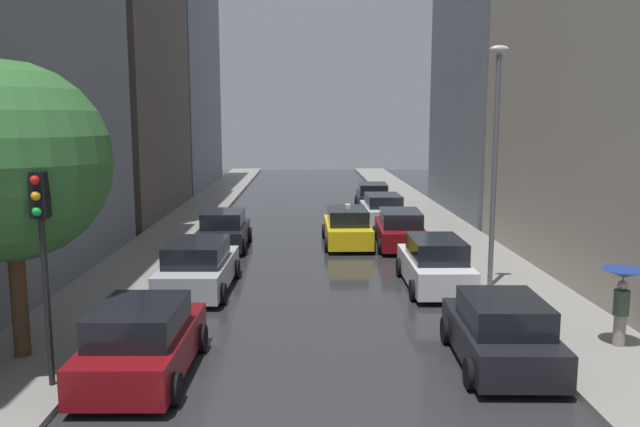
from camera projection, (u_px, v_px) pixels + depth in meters
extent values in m
cube|color=#29292C|center=(312.00, 228.00, 31.77)|extent=(28.00, 72.00, 0.04)
cube|color=gray|center=(182.00, 227.00, 31.60)|extent=(3.00, 72.00, 0.15)
cube|color=gray|center=(440.00, 226.00, 31.92)|extent=(3.00, 72.00, 0.15)
cube|color=#564C47|center=(111.00, 46.00, 34.73)|extent=(6.00, 13.26, 18.81)
cube|color=slate|center=(169.00, 79.00, 49.52)|extent=(6.00, 15.48, 17.03)
cube|color=slate|center=(506.00, 48.00, 35.36)|extent=(6.00, 12.38, 18.69)
cube|color=maroon|center=(144.00, 350.00, 13.43)|extent=(2.02, 4.30, 0.80)
cube|color=black|center=(139.00, 320.00, 13.11)|extent=(1.74, 2.38, 0.65)
cylinder|color=black|center=(120.00, 338.00, 14.85)|extent=(0.23, 0.64, 0.64)
cylinder|color=black|center=(201.00, 338.00, 14.86)|extent=(0.23, 0.64, 0.64)
cylinder|color=black|center=(74.00, 389.00, 12.07)|extent=(0.23, 0.64, 0.64)
cylinder|color=black|center=(174.00, 389.00, 12.08)|extent=(0.23, 0.64, 0.64)
cube|color=#B2B7BF|center=(199.00, 273.00, 20.12)|extent=(2.06, 4.75, 0.80)
cube|color=black|center=(197.00, 252.00, 19.78)|extent=(1.77, 2.63, 0.66)
cylinder|color=black|center=(180.00, 269.00, 21.70)|extent=(0.24, 0.65, 0.64)
cylinder|color=black|center=(236.00, 269.00, 21.69)|extent=(0.24, 0.65, 0.64)
cylinder|color=black|center=(157.00, 294.00, 18.63)|extent=(0.24, 0.65, 0.64)
cylinder|color=black|center=(222.00, 294.00, 18.62)|extent=(0.24, 0.65, 0.64)
cube|color=black|center=(224.00, 235.00, 26.70)|extent=(1.88, 4.17, 0.79)
cube|color=black|center=(223.00, 219.00, 26.39)|extent=(1.65, 2.29, 0.65)
cylinder|color=black|center=(207.00, 235.00, 28.07)|extent=(0.22, 0.64, 0.64)
cylinder|color=black|center=(249.00, 234.00, 28.12)|extent=(0.22, 0.64, 0.64)
cylinder|color=black|center=(197.00, 247.00, 25.36)|extent=(0.22, 0.64, 0.64)
cylinder|color=black|center=(243.00, 247.00, 25.41)|extent=(0.22, 0.64, 0.64)
cube|color=black|center=(500.00, 340.00, 14.06)|extent=(2.02, 4.08, 0.77)
cube|color=black|center=(504.00, 312.00, 13.75)|extent=(1.73, 2.26, 0.63)
cylinder|color=black|center=(447.00, 330.00, 15.41)|extent=(0.24, 0.65, 0.64)
cylinder|color=black|center=(523.00, 331.00, 15.39)|extent=(0.24, 0.65, 0.64)
cylinder|color=black|center=(471.00, 374.00, 12.79)|extent=(0.24, 0.65, 0.64)
cylinder|color=black|center=(564.00, 374.00, 12.77)|extent=(0.24, 0.65, 0.64)
cube|color=silver|center=(434.00, 270.00, 20.45)|extent=(1.85, 4.53, 0.82)
cube|color=black|center=(436.00, 249.00, 20.11)|extent=(1.61, 2.50, 0.67)
cylinder|color=black|center=(400.00, 267.00, 21.95)|extent=(0.23, 0.64, 0.64)
cylinder|color=black|center=(452.00, 267.00, 21.97)|extent=(0.23, 0.64, 0.64)
cylinder|color=black|center=(414.00, 290.00, 19.00)|extent=(0.23, 0.64, 0.64)
cylinder|color=black|center=(473.00, 290.00, 19.03)|extent=(0.23, 0.64, 0.64)
cube|color=maroon|center=(400.00, 234.00, 26.99)|extent=(2.06, 4.72, 0.78)
cube|color=black|center=(401.00, 218.00, 26.66)|extent=(1.74, 2.63, 0.64)
cylinder|color=black|center=(376.00, 233.00, 28.57)|extent=(0.25, 0.65, 0.64)
cylinder|color=black|center=(417.00, 233.00, 28.53)|extent=(0.25, 0.65, 0.64)
cylinder|color=black|center=(381.00, 246.00, 25.54)|extent=(0.25, 0.65, 0.64)
cylinder|color=black|center=(426.00, 246.00, 25.50)|extent=(0.25, 0.65, 0.64)
cube|color=silver|center=(382.00, 213.00, 33.03)|extent=(1.99, 4.76, 0.75)
cube|color=black|center=(383.00, 200.00, 32.70)|extent=(1.74, 2.63, 0.62)
cylinder|color=black|center=(361.00, 213.00, 34.58)|extent=(0.23, 0.64, 0.64)
cylinder|color=black|center=(396.00, 213.00, 34.65)|extent=(0.23, 0.64, 0.64)
cylinder|color=black|center=(367.00, 222.00, 31.49)|extent=(0.23, 0.64, 0.64)
cylinder|color=black|center=(406.00, 222.00, 31.56)|extent=(0.23, 0.64, 0.64)
cube|color=black|center=(373.00, 200.00, 38.25)|extent=(2.07, 4.69, 0.77)
cube|color=black|center=(373.00, 189.00, 37.92)|extent=(1.75, 2.61, 0.63)
cylinder|color=black|center=(356.00, 200.00, 39.81)|extent=(0.25, 0.65, 0.64)
cylinder|color=black|center=(386.00, 200.00, 39.77)|extent=(0.25, 0.65, 0.64)
cylinder|color=black|center=(358.00, 207.00, 36.81)|extent=(0.25, 0.65, 0.64)
cylinder|color=black|center=(390.00, 207.00, 36.76)|extent=(0.25, 0.65, 0.64)
cube|color=yellow|center=(347.00, 232.00, 27.42)|extent=(1.89, 4.67, 0.80)
cube|color=black|center=(348.00, 216.00, 27.08)|extent=(1.65, 2.57, 0.65)
cube|color=#F2EDCC|center=(348.00, 206.00, 27.02)|extent=(0.20, 0.36, 0.18)
cylinder|color=black|center=(324.00, 231.00, 28.94)|extent=(0.22, 0.64, 0.64)
cylinder|color=black|center=(365.00, 231.00, 29.00)|extent=(0.22, 0.64, 0.64)
cylinder|color=black|center=(327.00, 244.00, 25.91)|extent=(0.22, 0.64, 0.64)
cylinder|color=black|center=(372.00, 244.00, 25.97)|extent=(0.22, 0.64, 0.64)
cylinder|color=gray|center=(619.00, 330.00, 14.83)|extent=(0.28, 0.28, 0.75)
cylinder|color=#38513D|center=(621.00, 302.00, 14.73)|extent=(0.36, 0.36, 0.59)
sphere|color=tan|center=(623.00, 285.00, 14.67)|extent=(0.23, 0.23, 0.23)
cone|color=navy|center=(624.00, 274.00, 14.63)|extent=(0.99, 0.99, 0.20)
cylinder|color=#333338|center=(622.00, 288.00, 14.68)|extent=(0.02, 0.02, 0.69)
cylinder|color=#513823|center=(19.00, 301.00, 14.09)|extent=(0.36, 0.36, 2.53)
sphere|color=#336831|center=(9.00, 162.00, 13.62)|extent=(4.34, 4.34, 4.34)
cylinder|color=black|center=(47.00, 303.00, 12.43)|extent=(0.12, 0.12, 3.40)
cube|color=black|center=(40.00, 195.00, 12.11)|extent=(0.30, 0.30, 0.90)
sphere|color=red|center=(35.00, 180.00, 11.89)|extent=(0.18, 0.18, 0.18)
sphere|color=#F2A519|center=(36.00, 196.00, 11.93)|extent=(0.18, 0.18, 0.18)
sphere|color=green|center=(37.00, 212.00, 11.98)|extent=(0.18, 0.18, 0.18)
cylinder|color=#595B60|center=(494.00, 173.00, 19.59)|extent=(0.16, 0.16, 7.22)
ellipsoid|color=beige|center=(499.00, 49.00, 19.03)|extent=(0.60, 0.28, 0.24)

